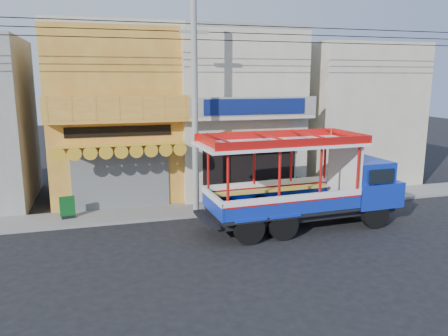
% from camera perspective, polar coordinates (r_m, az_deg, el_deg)
% --- Properties ---
extents(ground, '(90.00, 90.00, 0.00)m').
position_cam_1_polar(ground, '(16.14, 2.39, -9.38)').
color(ground, black).
rests_on(ground, ground).
extents(sidewalk, '(30.00, 2.00, 0.12)m').
position_cam_1_polar(sidewalk, '(19.76, -1.24, -5.23)').
color(sidewalk, slate).
rests_on(sidewalk, ground).
extents(shophouse_left, '(6.00, 7.50, 8.24)m').
position_cam_1_polar(shophouse_left, '(22.35, -13.97, 6.96)').
color(shophouse_left, '#C0742A').
rests_on(shophouse_left, ground).
extents(shophouse_right, '(6.00, 6.75, 8.24)m').
position_cam_1_polar(shophouse_right, '(23.33, 1.03, 7.48)').
color(shophouse_right, '#B6A996').
rests_on(shophouse_right, ground).
extents(party_pilaster, '(0.35, 0.30, 8.00)m').
position_cam_1_polar(party_pilaster, '(19.60, -4.77, 6.35)').
color(party_pilaster, '#B6A996').
rests_on(party_pilaster, ground).
extents(filler_building_right, '(6.00, 6.00, 7.60)m').
position_cam_1_polar(filler_building_right, '(26.28, 15.88, 6.83)').
color(filler_building_right, '#B6A996').
rests_on(filler_building_right, ground).
extents(utility_pole, '(28.00, 0.26, 9.00)m').
position_cam_1_polar(utility_pole, '(18.05, -3.39, 9.21)').
color(utility_pole, gray).
rests_on(utility_pole, ground).
extents(songthaew_truck, '(8.11, 3.03, 3.73)m').
position_cam_1_polar(songthaew_truck, '(17.54, 11.81, -1.77)').
color(songthaew_truck, black).
rests_on(songthaew_truck, ground).
extents(green_sign, '(0.60, 0.36, 0.92)m').
position_cam_1_polar(green_sign, '(19.18, -19.76, -5.06)').
color(green_sign, black).
rests_on(green_sign, sidewalk).
extents(potted_plant_a, '(0.96, 0.89, 0.88)m').
position_cam_1_polar(potted_plant_a, '(19.94, 3.93, -3.61)').
color(potted_plant_a, '#175117').
rests_on(potted_plant_a, sidewalk).
extents(potted_plant_b, '(0.77, 0.76, 1.09)m').
position_cam_1_polar(potted_plant_b, '(20.39, 6.41, -3.00)').
color(potted_plant_b, '#175117').
rests_on(potted_plant_b, sidewalk).
extents(potted_plant_c, '(0.63, 0.63, 1.10)m').
position_cam_1_polar(potted_plant_c, '(21.15, 9.35, -2.55)').
color(potted_plant_c, '#175117').
rests_on(potted_plant_c, sidewalk).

